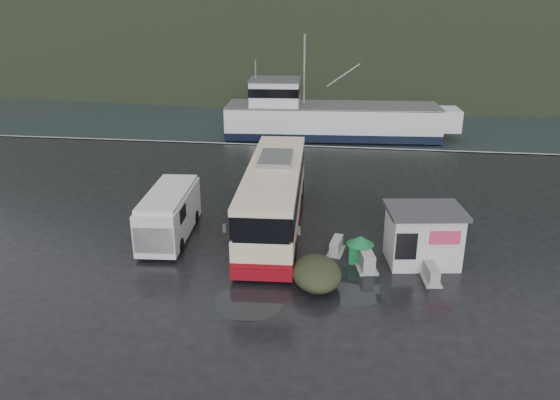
# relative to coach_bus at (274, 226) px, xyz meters

# --- Properties ---
(ground) EXTENTS (160.00, 160.00, 0.00)m
(ground) POSITION_rel_coach_bus_xyz_m (-0.57, -2.67, 0.00)
(ground) COLOR black
(ground) RESTS_ON ground
(harbor_water) EXTENTS (300.00, 180.00, 0.02)m
(harbor_water) POSITION_rel_coach_bus_xyz_m (-0.57, 107.33, 0.00)
(harbor_water) COLOR black
(harbor_water) RESTS_ON ground
(quay_edge) EXTENTS (160.00, 0.60, 1.50)m
(quay_edge) POSITION_rel_coach_bus_xyz_m (-0.57, 17.33, 0.00)
(quay_edge) COLOR #999993
(quay_edge) RESTS_ON ground
(headland) EXTENTS (780.00, 540.00, 570.00)m
(headland) POSITION_rel_coach_bus_xyz_m (9.43, 247.33, 0.00)
(headland) COLOR black
(headland) RESTS_ON ground
(coach_bus) EXTENTS (3.99, 13.46, 3.77)m
(coach_bus) POSITION_rel_coach_bus_xyz_m (0.00, 0.00, 0.00)
(coach_bus) COLOR beige
(coach_bus) RESTS_ON ground
(white_van) EXTENTS (2.58, 6.37, 2.61)m
(white_van) POSITION_rel_coach_bus_xyz_m (-5.24, -2.17, 0.00)
(white_van) COLOR silver
(white_van) RESTS_ON ground
(waste_bin_left) EXTENTS (1.07, 1.07, 1.33)m
(waste_bin_left) POSITION_rel_coach_bus_xyz_m (4.68, -3.74, 0.00)
(waste_bin_left) COLOR #136B34
(waste_bin_left) RESTS_ON ground
(waste_bin_right) EXTENTS (1.31, 1.31, 1.55)m
(waste_bin_right) POSITION_rel_coach_bus_xyz_m (0.57, -3.65, 0.00)
(waste_bin_right) COLOR #136B34
(waste_bin_right) RESTS_ON ground
(dome_tent) EXTENTS (2.70, 3.39, 1.19)m
(dome_tent) POSITION_rel_coach_bus_xyz_m (2.79, -6.32, 0.00)
(dome_tent) COLOR #2B301D
(dome_tent) RESTS_ON ground
(ticket_kiosk) EXTENTS (3.88, 3.16, 2.76)m
(ticket_kiosk) POSITION_rel_coach_bus_xyz_m (7.61, -3.39, 0.00)
(ticket_kiosk) COLOR silver
(ticket_kiosk) RESTS_ON ground
(jersey_barrier_a) EXTENTS (0.94, 1.53, 0.72)m
(jersey_barrier_a) POSITION_rel_coach_bus_xyz_m (3.53, -2.86, 0.00)
(jersey_barrier_a) COLOR #999993
(jersey_barrier_a) RESTS_ON ground
(jersey_barrier_b) EXTENTS (1.25, 1.93, 0.89)m
(jersey_barrier_b) POSITION_rel_coach_bus_xyz_m (4.95, -4.31, 0.00)
(jersey_barrier_b) COLOR #999993
(jersey_barrier_b) RESTS_ON ground
(jersey_barrier_c) EXTENTS (0.89, 1.51, 0.72)m
(jersey_barrier_c) POSITION_rel_coach_bus_xyz_m (7.86, -5.24, 0.00)
(jersey_barrier_c) COLOR #999993
(jersey_barrier_c) RESTS_ON ground
(fishing_trawler) EXTENTS (25.18, 7.02, 9.95)m
(fishing_trawler) POSITION_rel_coach_bus_xyz_m (2.06, 26.62, 0.00)
(fishing_trawler) COLOR silver
(fishing_trawler) RESTS_ON ground
(puddles) EXTENTS (12.34, 11.81, 0.01)m
(puddles) POSITION_rel_coach_bus_xyz_m (4.78, -4.53, 0.01)
(puddles) COLOR black
(puddles) RESTS_ON ground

